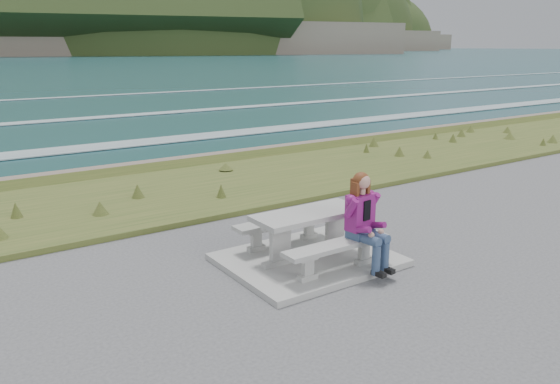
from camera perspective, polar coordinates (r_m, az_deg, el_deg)
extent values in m
cube|color=#A1A29C|center=(8.78, 2.96, -7.08)|extent=(2.60, 2.10, 0.10)
cube|color=#A1A29C|center=(8.46, 0.02, -7.30)|extent=(0.62, 0.12, 0.08)
cube|color=#A1A29C|center=(8.35, 0.02, -5.42)|extent=(0.34, 0.09, 0.51)
cube|color=#A1A29C|center=(8.25, 0.02, -3.51)|extent=(0.62, 0.12, 0.08)
cube|color=#A1A29C|center=(9.07, 5.70, -5.80)|extent=(0.62, 0.12, 0.08)
cube|color=#A1A29C|center=(8.97, 5.75, -4.04)|extent=(0.34, 0.09, 0.51)
cube|color=#A1A29C|center=(8.87, 5.80, -2.24)|extent=(0.62, 0.12, 0.08)
cube|color=#A1A29C|center=(8.53, 3.03, -2.34)|extent=(1.80, 0.75, 0.08)
cube|color=#A1A29C|center=(7.94, 2.90, -8.88)|extent=(0.30, 0.12, 0.08)
cube|color=#A1A29C|center=(7.88, 2.92, -7.88)|extent=(0.17, 0.09, 0.22)
cube|color=#A1A29C|center=(7.82, 2.93, -6.87)|extent=(0.30, 0.12, 0.08)
cube|color=#A1A29C|center=(8.58, 8.72, -7.14)|extent=(0.30, 0.12, 0.08)
cube|color=#A1A29C|center=(8.53, 8.76, -6.21)|extent=(0.17, 0.09, 0.22)
cube|color=#A1A29C|center=(8.47, 8.80, -5.26)|extent=(0.30, 0.12, 0.08)
cube|color=#A1A29C|center=(8.11, 6.00, -5.55)|extent=(1.80, 0.35, 0.07)
cube|color=#A1A29C|center=(9.00, -2.50, -5.89)|extent=(0.30, 0.12, 0.08)
cube|color=#A1A29C|center=(8.95, -2.51, -4.99)|extent=(0.17, 0.09, 0.22)
cube|color=#A1A29C|center=(8.90, -2.52, -4.08)|extent=(0.30, 0.12, 0.08)
cube|color=#A1A29C|center=(9.58, 3.02, -4.58)|extent=(0.30, 0.12, 0.08)
cube|color=#A1A29C|center=(9.53, 3.03, -3.73)|extent=(0.17, 0.09, 0.22)
cube|color=#A1A29C|center=(9.48, 3.04, -2.88)|extent=(0.30, 0.12, 0.08)
cube|color=#A1A29C|center=(9.16, 0.35, -3.02)|extent=(1.80, 0.35, 0.07)
cube|color=#364E1D|center=(12.93, -10.53, -0.24)|extent=(160.00, 4.50, 0.22)
cube|color=#6D5E52|center=(15.56, -14.88, 2.10)|extent=(160.00, 0.80, 2.20)
cube|color=silver|center=(21.66, -20.04, 0.54)|extent=(220.00, 3.00, 0.06)
cube|color=silver|center=(29.34, -24.03, 3.76)|extent=(220.00, 2.00, 0.06)
cube|color=silver|center=(41.08, -27.21, 6.30)|extent=(220.00, 1.40, 0.06)
cube|color=#6D5E52|center=(362.54, -12.83, 15.34)|extent=(296.14, 193.70, 18.00)
ellipsoid|color=black|center=(362.58, -12.86, 15.81)|extent=(311.77, 210.10, 219.54)
cube|color=#6D5E52|center=(536.17, 3.20, 15.48)|extent=(224.66, 148.06, 18.00)
ellipsoid|color=black|center=(536.20, 3.20, 15.80)|extent=(236.23, 161.33, 167.88)
cube|color=#6D5E52|center=(715.78, 8.74, 15.23)|extent=(197.87, 126.05, 18.00)
ellipsoid|color=black|center=(715.81, 8.75, 15.47)|extent=(207.79, 137.80, 122.68)
cube|color=#324A6F|center=(8.30, 9.50, -6.13)|extent=(0.46, 0.77, 0.57)
cube|color=#82166C|center=(8.27, 8.38, -2.07)|extent=(0.45, 0.29, 0.55)
sphere|color=tan|center=(8.13, 8.61, 1.10)|extent=(0.23, 0.23, 0.23)
sphere|color=#593214|center=(8.14, 8.48, 1.20)|extent=(0.25, 0.25, 0.25)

